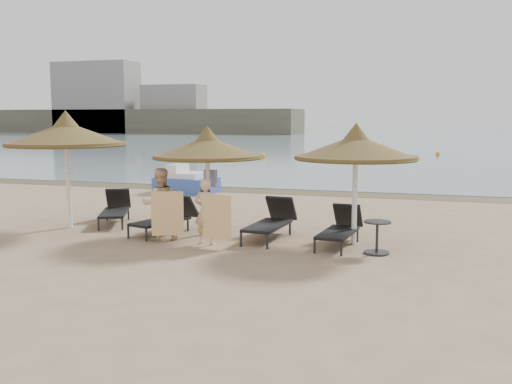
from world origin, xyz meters
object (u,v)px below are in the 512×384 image
Objects in this scene: side_table at (377,238)px; person_left at (160,198)px; pedal_boat at (186,182)px; palapa_right at (356,148)px; lounger_near_right at (272,221)px; palapa_center at (207,148)px; person_right at (206,206)px; lounger_far_right at (341,228)px; lounger_far_left at (115,208)px; palapa_left at (66,135)px; lounger_near_left at (168,217)px.

side_table is 4.90m from person_left.
person_left reaches higher than pedal_boat.
palapa_right is 4.53m from person_left.
lounger_near_right reaches higher than side_table.
pedal_boat is at bearing 135.40° from palapa_right.
palapa_center reaches higher than person_right.
person_right is (-2.85, -0.82, 0.47)m from lounger_far_right.
palapa_left is at bearing -152.78° from lounger_far_left.
lounger_far_right is (3.21, -0.23, -1.69)m from palapa_center.
person_left is at bearing -163.99° from lounger_far_right.
lounger_far_left reaches higher than lounger_far_right.
person_left is (2.07, -1.56, 0.57)m from lounger_far_left.
lounger_far_right is at bearing -166.83° from person_right.
palapa_right is 1.41× the size of person_left.
person_left is (-2.39, -0.92, 0.55)m from lounger_near_right.
lounger_near_right is (4.46, -0.64, 0.02)m from lounger_far_left.
palapa_right reaches higher than person_right.
person_right is (-1.21, -1.06, 0.44)m from lounger_near_right.
person_left is 1.19m from person_right.
palapa_right is 4.81m from lounger_near_left.
side_table is (7.69, -0.59, -2.03)m from palapa_left.
lounger_near_right is 3.07× the size of side_table.
person_right is (1.17, -0.14, -0.11)m from person_left.
pedal_boat is at bearing 117.58° from palapa_center.
lounger_far_left is 0.96× the size of lounger_near_right.
lounger_near_right is (-1.91, 0.10, -1.72)m from palapa_right.
lounger_near_left is 1.71m from person_right.
pedal_boat is at bearing -100.58° from person_left.
lounger_far_right is (6.10, -0.88, -0.01)m from lounger_far_left.
person_right is (-3.68, -0.19, 0.53)m from side_table.
palapa_left reaches higher than lounger_near_left.
person_left is (-4.02, -0.68, 0.58)m from lounger_far_right.
palapa_right reaches higher than lounger_near_left.
person_left reaches higher than side_table.
side_table is at bearing -35.56° from lounger_far_left.
person_right reaches higher than pedal_boat.
palapa_right is 1.39× the size of lounger_far_right.
palapa_left is 7.14m from lounger_far_right.
palapa_right is 1.13× the size of pedal_boat.
lounger_far_right is 9.86m from pedal_boat.
lounger_far_left is at bearing 176.99° from lounger_near_right.
person_right is at bearing -50.90° from lounger_far_left.
pedal_boat is at bearing 132.12° from lounger_near_right.
lounger_near_right is 1.67m from person_right.
pedal_boat reaches higher than lounger_near_left.
palapa_left is at bearing -13.78° from person_right.
lounger_far_right is at bearing 15.51° from lounger_near_left.
lounger_far_right is 2.86× the size of side_table.
person_right is 0.71× the size of pedal_boat.
palapa_center is 3.87× the size of side_table.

